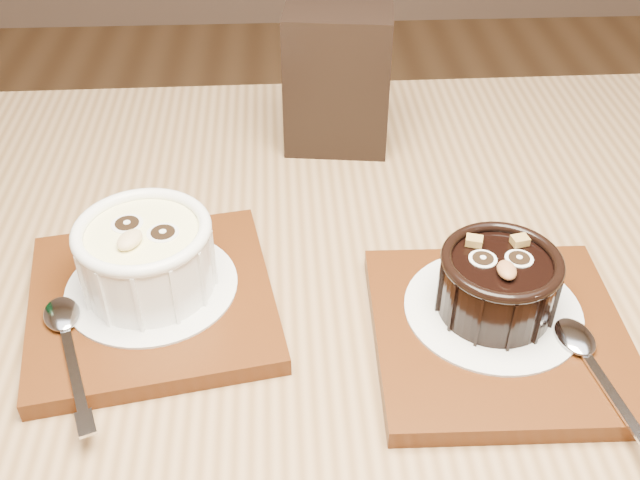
# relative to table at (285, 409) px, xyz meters

# --- Properties ---
(table) EXTENTS (1.21, 0.81, 0.75)m
(table) POSITION_rel_table_xyz_m (0.00, 0.00, 0.00)
(table) COLOR brown
(table) RESTS_ON ground
(tray_left) EXTENTS (0.21, 0.21, 0.01)m
(tray_left) POSITION_rel_table_xyz_m (-0.10, 0.03, 0.10)
(tray_left) COLOR #53270D
(tray_left) RESTS_ON table
(doily_left) EXTENTS (0.13, 0.13, 0.00)m
(doily_left) POSITION_rel_table_xyz_m (-0.10, 0.04, 0.11)
(doily_left) COLOR white
(doily_left) RESTS_ON tray_left
(ramekin_white) EXTENTS (0.10, 0.10, 0.06)m
(ramekin_white) POSITION_rel_table_xyz_m (-0.10, 0.04, 0.14)
(ramekin_white) COLOR white
(ramekin_white) RESTS_ON doily_left
(spoon_left) EXTENTS (0.07, 0.13, 0.01)m
(spoon_left) POSITION_rel_table_xyz_m (-0.15, -0.03, 0.11)
(spoon_left) COLOR silver
(spoon_left) RESTS_ON tray_left
(tray_right) EXTENTS (0.18, 0.18, 0.01)m
(tray_right) POSITION_rel_table_xyz_m (0.16, -0.02, 0.10)
(tray_right) COLOR #53270D
(tray_right) RESTS_ON table
(doily_right) EXTENTS (0.13, 0.13, 0.00)m
(doily_right) POSITION_rel_table_xyz_m (0.16, -0.00, 0.11)
(doily_right) COLOR white
(doily_right) RESTS_ON tray_right
(ramekin_dark) EXTENTS (0.09, 0.09, 0.05)m
(ramekin_dark) POSITION_rel_table_xyz_m (0.16, -0.00, 0.13)
(ramekin_dark) COLOR black
(ramekin_dark) RESTS_ON doily_right
(spoon_right) EXTENTS (0.05, 0.14, 0.01)m
(spoon_right) POSITION_rel_table_xyz_m (0.21, -0.07, 0.11)
(spoon_right) COLOR silver
(spoon_right) RESTS_ON tray_right
(condiment_stand) EXTENTS (0.11, 0.07, 0.14)m
(condiment_stand) POSITION_rel_table_xyz_m (0.06, 0.26, 0.16)
(condiment_stand) COLOR black
(condiment_stand) RESTS_ON table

